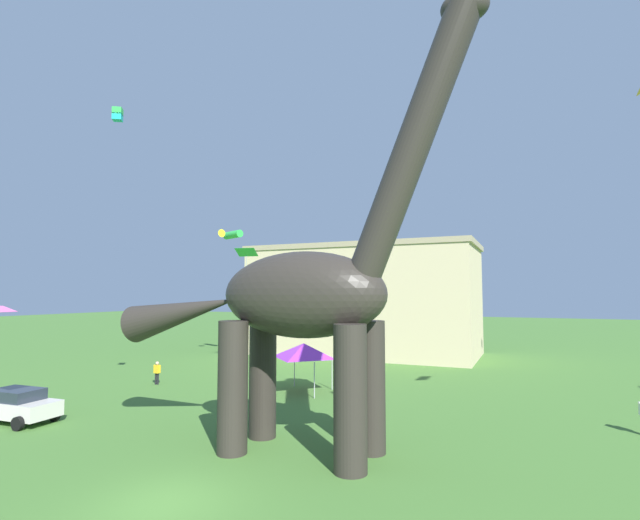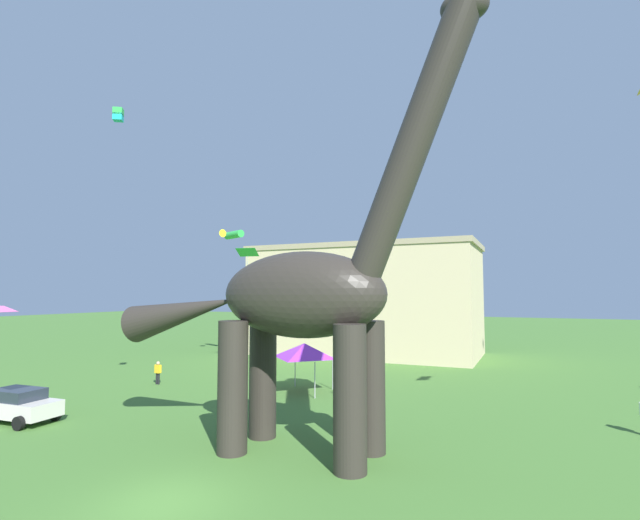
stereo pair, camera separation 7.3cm
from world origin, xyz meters
name	(u,v)px [view 2 (the right image)]	position (x,y,z in m)	size (l,w,h in m)	color
ground_plane	(165,503)	(0.00, 0.00, 0.00)	(240.00, 240.00, 0.00)	#42702D
dinosaur_sculpture	(300,295)	(1.61, 5.51, 6.08)	(16.07, 3.41, 16.80)	#2D2823
parked_sedan_left	(16,405)	(-12.75, 3.87, 0.81)	(4.31, 2.05, 1.55)	silver
person_far_spectator	(158,370)	(-13.27, 13.78, 0.93)	(0.57, 0.25, 1.53)	black
festival_canopy_tent	(304,351)	(-3.17, 15.68, 2.54)	(3.15, 3.15, 3.00)	#B2B2B7
kite_mid_center	(247,252)	(-11.66, 22.10, 9.55)	(1.92, 1.49, 2.28)	green
kite_apex	(231,234)	(-15.63, 25.41, 11.64)	(2.56, 2.55, 0.73)	green
kite_far_left	(118,115)	(-9.96, 6.84, 15.67)	(0.66, 0.66, 0.68)	green
background_building_block	(365,300)	(-5.64, 34.86, 5.48)	(22.46, 11.05, 10.95)	#CCB78E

